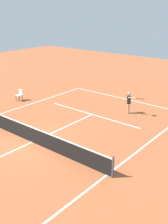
# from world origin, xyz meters

# --- Properties ---
(ground_plane) EXTENTS (60.00, 60.00, 0.00)m
(ground_plane) POSITION_xyz_m (0.00, 0.00, 0.00)
(ground_plane) COLOR #AD5933
(court_lines) EXTENTS (10.42, 20.33, 0.01)m
(court_lines) POSITION_xyz_m (0.00, 0.00, 0.00)
(court_lines) COLOR white
(court_lines) RESTS_ON ground
(tennis_net) EXTENTS (11.02, 0.10, 1.07)m
(tennis_net) POSITION_xyz_m (0.00, 0.00, 0.50)
(tennis_net) COLOR #4C4C51
(tennis_net) RESTS_ON ground
(player_serving) EXTENTS (1.29, 0.48, 1.60)m
(player_serving) POSITION_xyz_m (-1.93, -7.38, 0.95)
(player_serving) COLOR #D8A884
(player_serving) RESTS_ON ground
(tennis_ball) EXTENTS (0.07, 0.07, 0.07)m
(tennis_ball) POSITION_xyz_m (-3.18, -6.45, 0.03)
(tennis_ball) COLOR #CCE033
(tennis_ball) RESTS_ON ground
(courtside_chair_mid) EXTENTS (0.44, 0.46, 0.95)m
(courtside_chair_mid) POSITION_xyz_m (6.50, -4.27, 0.53)
(courtside_chair_mid) COLOR #262626
(courtside_chair_mid) RESTS_ON ground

